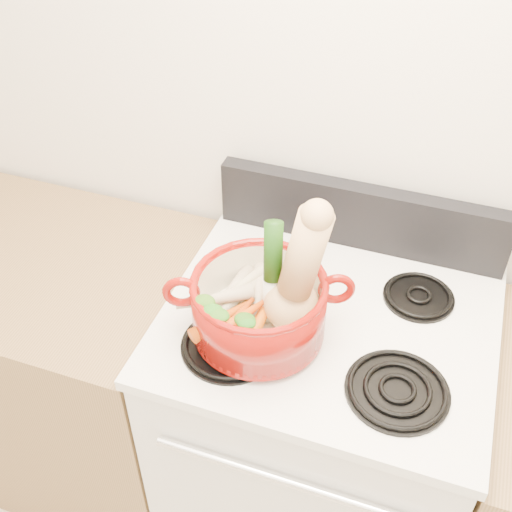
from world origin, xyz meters
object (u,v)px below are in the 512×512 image
(dutch_oven, at_px, (259,307))
(squash, at_px, (297,271))
(stove_body, at_px, (316,436))
(leek, at_px, (271,272))

(dutch_oven, xyz_separation_m, squash, (0.08, 0.02, 0.11))
(stove_body, distance_m, leek, 0.69)
(stove_body, xyz_separation_m, squash, (-0.06, -0.08, 0.70))
(leek, bearing_deg, stove_body, 15.40)
(leek, bearing_deg, squash, -22.33)
(stove_body, relative_size, leek, 3.47)
(dutch_oven, distance_m, squash, 0.14)
(squash, bearing_deg, leek, 150.46)
(dutch_oven, xyz_separation_m, leek, (0.02, 0.02, 0.09))
(dutch_oven, bearing_deg, stove_body, 15.22)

